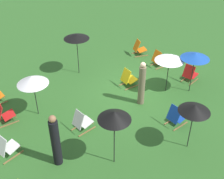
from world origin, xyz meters
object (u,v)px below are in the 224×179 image
at_px(umbrella_0, 170,58).
at_px(person_0, 142,84).
at_px(umbrella_3, 32,80).
at_px(deckchair_5, 139,48).
at_px(deckchair_3, 190,74).
at_px(deckchair_6, 128,79).
at_px(umbrella_4, 114,116).
at_px(deckchair_10, 4,114).
at_px(deckchair_2, 82,122).
at_px(umbrella_5, 195,108).
at_px(deckchair_1, 159,59).
at_px(person_1, 56,141).
at_px(deckchair_7, 6,147).
at_px(umbrella_2, 76,36).
at_px(deckchair_8, 176,116).
at_px(umbrella_1, 195,56).

height_order(umbrella_0, person_0, person_0).
bearing_deg(umbrella_3, deckchair_5, -73.02).
bearing_deg(deckchair_3, deckchair_6, 51.75).
bearing_deg(umbrella_4, deckchair_10, 32.33).
bearing_deg(person_0, deckchair_2, -15.87).
distance_m(deckchair_6, umbrella_5, 4.33).
bearing_deg(umbrella_4, deckchair_6, -40.52).
bearing_deg(deckchair_6, umbrella_3, 85.17).
relative_size(deckchair_1, deckchair_6, 1.00).
bearing_deg(umbrella_5, umbrella_4, 73.09).
height_order(deckchair_1, person_1, person_1).
bearing_deg(umbrella_0, umbrella_5, 151.60).
height_order(deckchair_6, umbrella_3, umbrella_3).
xyz_separation_m(umbrella_0, umbrella_5, (-2.94, 1.59, 0.02)).
relative_size(umbrella_5, person_1, 0.92).
bearing_deg(deckchair_7, deckchair_5, -84.18).
distance_m(deckchair_10, umbrella_2, 4.57).
bearing_deg(deckchair_3, deckchair_8, 112.38).
bearing_deg(deckchair_6, umbrella_0, -137.21).
bearing_deg(deckchair_6, deckchair_10, 84.16).
distance_m(deckchair_1, umbrella_0, 2.48).
relative_size(deckchair_8, umbrella_2, 0.42).
relative_size(deckchair_5, umbrella_2, 0.44).
height_order(deckchair_2, person_1, person_1).
relative_size(deckchair_2, deckchair_7, 0.96).
height_order(deckchair_2, deckchair_3, same).
height_order(deckchair_3, deckchair_10, same).
relative_size(deckchair_1, person_1, 0.44).
relative_size(deckchair_1, umbrella_1, 0.46).
bearing_deg(deckchair_6, deckchair_8, 178.30).
bearing_deg(deckchair_8, umbrella_3, 44.63).
bearing_deg(deckchair_5, person_1, 140.70).
height_order(deckchair_8, umbrella_2, umbrella_2).
bearing_deg(deckchair_8, umbrella_2, 7.86).
distance_m(umbrella_0, umbrella_5, 3.34).
height_order(deckchair_1, umbrella_1, umbrella_1).
bearing_deg(deckchair_5, deckchair_10, 118.87).
distance_m(deckchair_7, person_0, 5.40).
relative_size(deckchair_5, deckchair_10, 1.03).
bearing_deg(deckchair_6, deckchair_5, -46.97).
height_order(deckchair_3, person_1, person_1).
xyz_separation_m(deckchair_5, deckchair_7, (-3.46, 7.84, 0.00)).
height_order(deckchair_3, umbrella_0, umbrella_0).
height_order(deckchair_3, deckchair_6, same).
bearing_deg(deckchair_3, deckchair_10, 64.71).
bearing_deg(umbrella_5, umbrella_2, 8.11).
relative_size(umbrella_0, umbrella_4, 0.86).
height_order(umbrella_0, umbrella_2, umbrella_2).
bearing_deg(deckchair_5, deckchair_1, -161.18).
bearing_deg(deckchair_10, person_0, -110.50).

